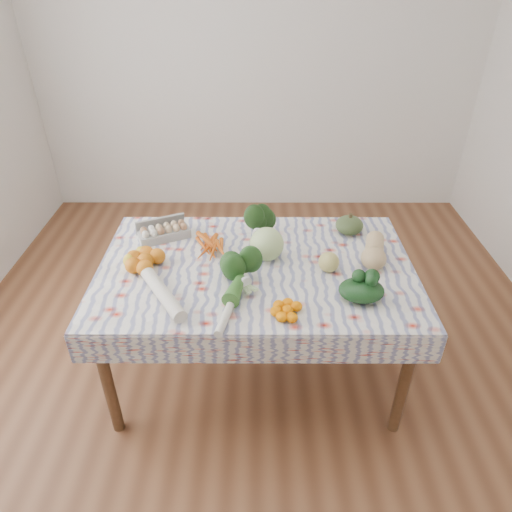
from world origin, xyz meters
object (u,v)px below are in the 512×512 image
(egg_carton, at_px, (164,233))
(grapefruit, at_px, (329,262))
(dining_table, at_px, (256,278))
(cabbage, at_px, (267,244))
(butternut_squash, at_px, (374,250))
(kabocha_squash, at_px, (349,225))

(egg_carton, relative_size, grapefruit, 2.69)
(dining_table, height_order, egg_carton, egg_carton)
(dining_table, distance_m, cabbage, 0.19)
(dining_table, bearing_deg, butternut_squash, 4.78)
(cabbage, relative_size, butternut_squash, 0.65)
(dining_table, height_order, butternut_squash, butternut_squash)
(cabbage, relative_size, grapefruit, 1.70)
(kabocha_squash, distance_m, grapefruit, 0.42)
(egg_carton, bearing_deg, grapefruit, -43.65)
(grapefruit, bearing_deg, cabbage, 160.27)
(dining_table, distance_m, kabocha_squash, 0.66)
(cabbage, distance_m, butternut_squash, 0.57)
(dining_table, xyz_separation_m, kabocha_squash, (0.55, 0.34, 0.14))
(kabocha_squash, height_order, grapefruit, grapefruit)
(egg_carton, height_order, cabbage, cabbage)
(cabbage, bearing_deg, butternut_squash, -1.18)
(dining_table, xyz_separation_m, cabbage, (0.06, 0.06, 0.17))
(egg_carton, distance_m, grapefruit, 0.96)
(butternut_squash, xyz_separation_m, grapefruit, (-0.26, -0.10, -0.01))
(dining_table, height_order, kabocha_squash, kabocha_squash)
(egg_carton, distance_m, butternut_squash, 1.18)
(kabocha_squash, xyz_separation_m, grapefruit, (-0.17, -0.39, 0.00))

